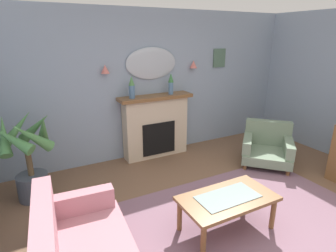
{
  "coord_description": "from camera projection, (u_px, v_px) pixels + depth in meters",
  "views": [
    {
      "loc": [
        -2.15,
        -1.78,
        2.18
      ],
      "look_at": [
        -0.39,
        1.58,
        0.93
      ],
      "focal_mm": 29.37,
      "sensor_mm": 36.0,
      "label": 1
    }
  ],
  "objects": [
    {
      "name": "floor",
      "position": [
        262.0,
        240.0,
        3.14
      ],
      "size": [
        6.7,
        6.56,
        0.1
      ],
      "primitive_type": "cube",
      "color": "brown",
      "rests_on": "ground"
    },
    {
      "name": "wall_back",
      "position": [
        155.0,
        84.0,
        5.1
      ],
      "size": [
        6.7,
        0.1,
        2.63
      ],
      "primitive_type": "cube",
      "color": "#8C9EB2",
      "rests_on": "ground"
    },
    {
      "name": "patterned_rug",
      "position": [
        250.0,
        226.0,
        3.3
      ],
      "size": [
        3.2,
        2.4,
        0.01
      ],
      "primitive_type": "cube",
      "color": "#7F5B6B",
      "rests_on": "ground"
    },
    {
      "name": "fireplace",
      "position": [
        156.0,
        127.0,
        5.1
      ],
      "size": [
        1.36,
        0.36,
        1.16
      ],
      "color": "beige",
      "rests_on": "ground"
    },
    {
      "name": "mantel_vase_centre",
      "position": [
        132.0,
        87.0,
        4.63
      ],
      "size": [
        0.1,
        0.1,
        0.38
      ],
      "color": "#4C7093",
      "rests_on": "fireplace"
    },
    {
      "name": "mantel_vase_right",
      "position": [
        171.0,
        83.0,
        4.96
      ],
      "size": [
        0.1,
        0.1,
        0.38
      ],
      "color": "#4C7093",
      "rests_on": "fireplace"
    },
    {
      "name": "wall_mirror",
      "position": [
        151.0,
        63.0,
        4.86
      ],
      "size": [
        0.96,
        0.06,
        0.56
      ],
      "primitive_type": "ellipsoid",
      "color": "#B2BCC6"
    },
    {
      "name": "wall_sconce_left",
      "position": [
        105.0,
        69.0,
        4.46
      ],
      "size": [
        0.14,
        0.14,
        0.14
      ],
      "primitive_type": "cone",
      "color": "#D17066"
    },
    {
      "name": "wall_sconce_right",
      "position": [
        193.0,
        64.0,
        5.21
      ],
      "size": [
        0.14,
        0.14,
        0.14
      ],
      "primitive_type": "cone",
      "color": "#D17066"
    },
    {
      "name": "framed_picture",
      "position": [
        219.0,
        58.0,
        5.52
      ],
      "size": [
        0.28,
        0.03,
        0.36
      ],
      "primitive_type": "cube",
      "color": "#4C6B56"
    },
    {
      "name": "coffee_table",
      "position": [
        227.0,
        201.0,
        3.13
      ],
      "size": [
        1.1,
        0.6,
        0.45
      ],
      "color": "brown",
      "rests_on": "ground"
    },
    {
      "name": "armchair_by_coffee_table",
      "position": [
        267.0,
        146.0,
        4.89
      ],
      "size": [
        1.15,
        1.15,
        0.71
      ],
      "color": "gray",
      "rests_on": "ground"
    },
    {
      "name": "potted_plant_tall_palm",
      "position": [
        28.0,
        156.0,
        3.69
      ],
      "size": [
        0.82,
        0.83,
        1.25
      ],
      "color": "#474C56",
      "rests_on": "ground"
    }
  ]
}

